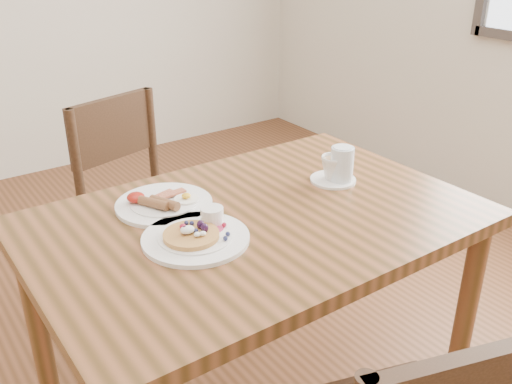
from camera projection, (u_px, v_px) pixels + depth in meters
dining_table at (256, 247)px, 1.59m from camera, size 1.20×0.80×0.75m
chair_far at (142, 201)px, 2.20m from camera, size 0.52×0.52×0.88m
pancake_plate at (197, 234)px, 1.42m from camera, size 0.27×0.27×0.06m
breakfast_plate at (163, 203)px, 1.59m from camera, size 0.27×0.27×0.04m
teacup_saucer at (334, 170)px, 1.74m from camera, size 0.14×0.14×0.08m
water_glass at (342, 165)px, 1.72m from camera, size 0.07×0.07×0.11m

